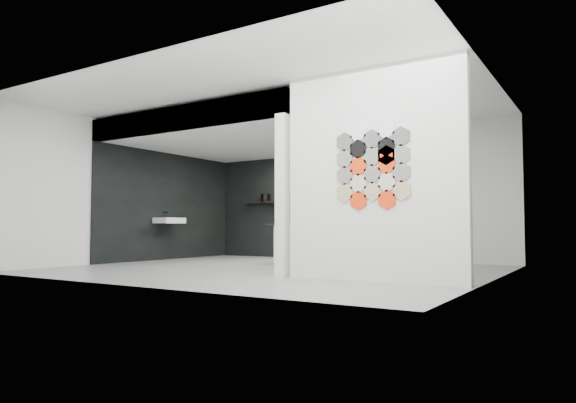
# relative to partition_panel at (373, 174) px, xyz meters

# --- Properties ---
(floor) EXTENTS (7.00, 6.00, 0.01)m
(floor) POSITION_rel_partition_panel_xyz_m (-2.23, 1.00, -1.40)
(floor) COLOR slate
(partition_panel) EXTENTS (2.45, 0.15, 2.80)m
(partition_panel) POSITION_rel_partition_panel_xyz_m (0.00, 0.00, 0.00)
(partition_panel) COLOR silver
(partition_panel) RESTS_ON floor
(bay_clad_back) EXTENTS (4.40, 0.04, 2.35)m
(bay_clad_back) POSITION_rel_partition_panel_xyz_m (-3.52, 3.97, -0.22)
(bay_clad_back) COLOR black
(bay_clad_back) RESTS_ON floor
(bay_clad_left) EXTENTS (0.04, 4.00, 2.35)m
(bay_clad_left) POSITION_rel_partition_panel_xyz_m (-5.70, 2.00, -0.22)
(bay_clad_left) COLOR black
(bay_clad_left) RESTS_ON floor
(bulkhead) EXTENTS (4.40, 4.00, 0.40)m
(bulkhead) POSITION_rel_partition_panel_xyz_m (-3.52, 2.00, 1.15)
(bulkhead) COLOR silver
(bulkhead) RESTS_ON corner_column
(corner_column) EXTENTS (0.16, 0.16, 2.35)m
(corner_column) POSITION_rel_partition_panel_xyz_m (-1.41, 0.00, -0.22)
(corner_column) COLOR silver
(corner_column) RESTS_ON floor
(fascia_beam) EXTENTS (4.40, 0.16, 0.40)m
(fascia_beam) POSITION_rel_partition_panel_xyz_m (-3.52, 0.08, 1.15)
(fascia_beam) COLOR silver
(fascia_beam) RESTS_ON corner_column
(wall_basin) EXTENTS (0.40, 0.60, 0.12)m
(wall_basin) POSITION_rel_partition_panel_xyz_m (-5.46, 1.80, -0.55)
(wall_basin) COLOR silver
(wall_basin) RESTS_ON bay_clad_left
(display_shelf) EXTENTS (3.00, 0.15, 0.04)m
(display_shelf) POSITION_rel_partition_panel_xyz_m (-3.43, 3.87, -0.10)
(display_shelf) COLOR black
(display_shelf) RESTS_ON bay_clad_back
(kitchen_island) EXTENTS (1.52, 0.78, 1.18)m
(kitchen_island) POSITION_rel_partition_panel_xyz_m (-2.43, 2.54, -1.00)
(kitchen_island) COLOR silver
(kitchen_island) RESTS_ON floor
(stockpot) EXTENTS (0.27, 0.27, 0.18)m
(stockpot) POSITION_rel_partition_panel_xyz_m (-4.37, 3.87, 0.01)
(stockpot) COLOR black
(stockpot) RESTS_ON display_shelf
(kettle) EXTENTS (0.18, 0.18, 0.15)m
(kettle) POSITION_rel_partition_panel_xyz_m (-2.22, 3.87, -0.00)
(kettle) COLOR black
(kettle) RESTS_ON display_shelf
(glass_bowl) EXTENTS (0.14, 0.14, 0.09)m
(glass_bowl) POSITION_rel_partition_panel_xyz_m (-2.08, 3.87, -0.03)
(glass_bowl) COLOR gray
(glass_bowl) RESTS_ON display_shelf
(glass_vase) EXTENTS (0.13, 0.13, 0.15)m
(glass_vase) POSITION_rel_partition_panel_xyz_m (-2.08, 3.87, -0.00)
(glass_vase) COLOR gray
(glass_vase) RESTS_ON display_shelf
(bottle_dark) EXTENTS (0.08, 0.08, 0.17)m
(bottle_dark) POSITION_rel_partition_panel_xyz_m (-3.48, 3.87, 0.01)
(bottle_dark) COLOR black
(bottle_dark) RESTS_ON display_shelf
(utensil_cup) EXTENTS (0.10, 0.10, 0.10)m
(utensil_cup) POSITION_rel_partition_panel_xyz_m (-4.39, 3.87, -0.03)
(utensil_cup) COLOR black
(utensil_cup) RESTS_ON display_shelf
(hex_tile_cluster) EXTENTS (1.04, 0.02, 1.16)m
(hex_tile_cluster) POSITION_rel_partition_panel_xyz_m (0.03, -0.09, 0.10)
(hex_tile_cluster) COLOR tan
(hex_tile_cluster) RESTS_ON partition_panel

